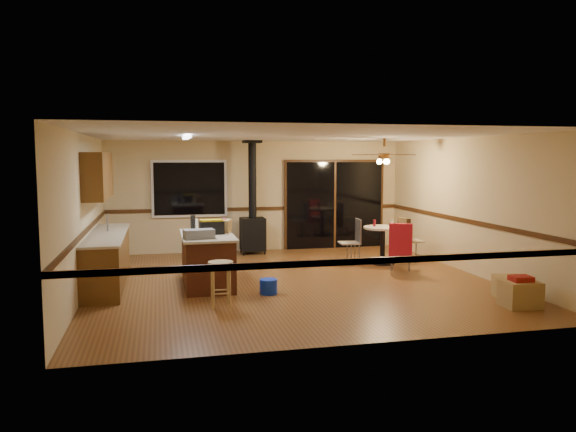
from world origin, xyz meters
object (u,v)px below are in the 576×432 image
object	(u,v)px
box_corner_a	(520,294)
chair_left	(354,236)
blue_bucket	(269,287)
bar_stool	(221,284)
chair_near	(401,241)
toolbox_black	(212,228)
kitchen_island	(207,260)
box_corner_b	(508,286)
wood_stove	(253,222)
dining_table	(383,239)
chair_right	(405,234)
toolbox_grey	(199,234)
box_under_window	(217,248)

from	to	relation	value
box_corner_a	chair_left	bearing A→B (deg)	108.78
blue_bucket	chair_left	world-z (taller)	chair_left
bar_stool	chair_near	size ratio (longest dim) A/B	0.97
bar_stool	toolbox_black	bearing A→B (deg)	89.68
kitchen_island	chair_left	xyz separation A→B (m)	(3.14, 1.29, 0.14)
chair_left	box_corner_b	distance (m)	3.51
kitchen_island	wood_stove	size ratio (longest dim) A/B	0.67
dining_table	box_corner_b	bearing A→B (deg)	-74.27
wood_stove	blue_bucket	size ratio (longest dim) A/B	8.66
chair_left	chair_right	size ratio (longest dim) A/B	0.74
wood_stove	chair_near	xyz separation A→B (m)	(2.45, -2.71, -0.13)
toolbox_black	chair_left	size ratio (longest dim) A/B	0.79
chair_left	box_corner_b	size ratio (longest dim) A/B	1.23
toolbox_black	toolbox_grey	bearing A→B (deg)	-117.57
chair_near	box_under_window	size ratio (longest dim) A/B	1.47
bar_stool	blue_bucket	bearing A→B (deg)	35.35
box_corner_a	bar_stool	bearing A→B (deg)	166.58
box_corner_a	box_corner_b	distance (m)	0.61
toolbox_black	box_corner_b	size ratio (longest dim) A/B	0.96
kitchen_island	toolbox_black	size ratio (longest dim) A/B	4.15
blue_bucket	dining_table	xyz separation A→B (m)	(2.82, 2.01, 0.41)
dining_table	chair_left	distance (m)	0.60
wood_stove	chair_left	bearing A→B (deg)	-43.75
toolbox_grey	bar_stool	distance (m)	1.15
toolbox_black	box_corner_b	bearing A→B (deg)	-22.50
wood_stove	blue_bucket	bearing A→B (deg)	-95.69
kitchen_island	wood_stove	xyz separation A→B (m)	(1.30, 3.05, 0.28)
kitchen_island	dining_table	xyz separation A→B (m)	(3.74, 1.20, 0.07)
dining_table	box_corner_b	xyz separation A→B (m)	(0.86, -3.07, -0.36)
chair_left	box_under_window	world-z (taller)	chair_left
blue_bucket	dining_table	size ratio (longest dim) A/B	0.36
wood_stove	chair_left	world-z (taller)	wood_stove
toolbox_grey	toolbox_black	bearing A→B (deg)	62.43
chair_near	chair_right	bearing A→B (deg)	60.92
dining_table	toolbox_black	bearing A→B (deg)	-161.86
toolbox_black	box_under_window	world-z (taller)	toolbox_black
toolbox_black	blue_bucket	distance (m)	1.47
dining_table	toolbox_grey	bearing A→B (deg)	-156.70
chair_near	blue_bucket	bearing A→B (deg)	-157.83
wood_stove	box_corner_b	distance (m)	5.95
bar_stool	chair_near	bearing A→B (deg)	25.48
dining_table	chair_right	distance (m)	0.52
wood_stove	dining_table	bearing A→B (deg)	-37.27
wood_stove	toolbox_grey	distance (m)	3.84
chair_right	bar_stool	bearing A→B (deg)	-147.54
box_under_window	chair_left	bearing A→B (deg)	-29.88
blue_bucket	box_corner_a	xyz separation A→B (m)	(3.50, -1.63, 0.07)
toolbox_black	box_corner_a	xyz separation A→B (m)	(4.33, -2.45, -0.82)
chair_right	box_corner_a	size ratio (longest dim) A/B	1.36
kitchen_island	toolbox_grey	bearing A→B (deg)	-109.49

